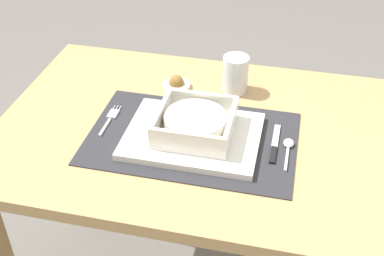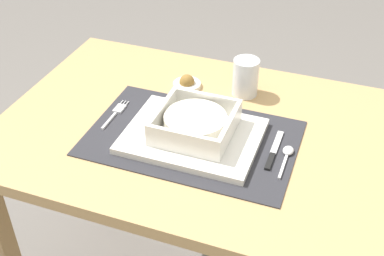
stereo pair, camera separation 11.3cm
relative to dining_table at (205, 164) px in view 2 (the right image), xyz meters
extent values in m
cube|color=tan|center=(0.00, 0.00, 0.09)|extent=(0.98, 0.65, 0.03)
cube|color=#A48252|center=(-0.44, 0.28, -0.26)|extent=(0.05, 0.05, 0.68)
cube|color=#A48252|center=(0.44, 0.28, -0.26)|extent=(0.05, 0.05, 0.68)
cube|color=#2D2D33|center=(-0.02, -0.05, 0.11)|extent=(0.47, 0.30, 0.00)
cube|color=white|center=(-0.01, -0.05, 0.12)|extent=(0.30, 0.23, 0.02)
cube|color=white|center=(-0.01, -0.04, 0.13)|extent=(0.17, 0.17, 0.01)
cube|color=white|center=(-0.09, -0.04, 0.16)|extent=(0.01, 0.17, 0.05)
cube|color=white|center=(0.07, -0.04, 0.16)|extent=(0.01, 0.17, 0.05)
cube|color=white|center=(-0.01, -0.12, 0.16)|extent=(0.15, 0.01, 0.05)
cube|color=white|center=(-0.01, 0.04, 0.16)|extent=(0.15, 0.01, 0.05)
cylinder|color=silver|center=(-0.01, -0.04, 0.15)|extent=(0.14, 0.14, 0.03)
cube|color=silver|center=(-0.22, -0.06, 0.11)|extent=(0.01, 0.07, 0.00)
cube|color=silver|center=(-0.22, 0.00, 0.11)|extent=(0.02, 0.04, 0.00)
cylinder|color=silver|center=(-0.23, 0.02, 0.11)|extent=(0.00, 0.02, 0.00)
cylinder|color=silver|center=(-0.22, 0.02, 0.11)|extent=(0.00, 0.02, 0.00)
cylinder|color=silver|center=(-0.22, 0.02, 0.11)|extent=(0.00, 0.02, 0.00)
cube|color=silver|center=(0.20, -0.08, 0.11)|extent=(0.01, 0.08, 0.00)
ellipsoid|color=silver|center=(0.20, -0.02, 0.12)|extent=(0.02, 0.03, 0.01)
cube|color=black|center=(0.17, -0.07, 0.11)|extent=(0.01, 0.06, 0.01)
cube|color=silver|center=(0.17, 0.00, 0.11)|extent=(0.01, 0.09, 0.00)
cylinder|color=white|center=(0.05, 0.18, 0.16)|extent=(0.07, 0.07, 0.10)
cylinder|color=#338C3F|center=(0.05, 0.18, 0.14)|extent=(0.05, 0.05, 0.06)
cylinder|color=white|center=(-0.11, 0.16, 0.11)|extent=(0.07, 0.07, 0.01)
sphere|color=olive|center=(-0.11, 0.16, 0.12)|extent=(0.04, 0.04, 0.04)
camera|label=1|loc=(0.19, -0.93, 0.81)|focal=47.24mm
camera|label=2|loc=(0.30, -0.90, 0.81)|focal=47.24mm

